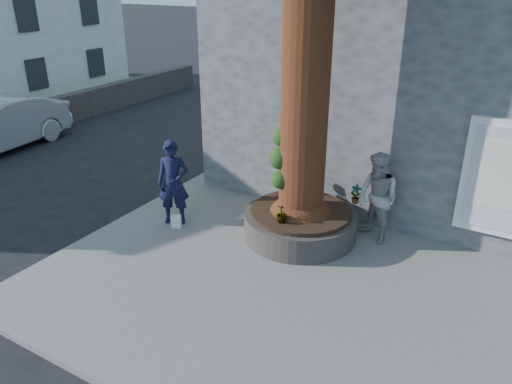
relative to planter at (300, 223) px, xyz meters
The scene contains 14 objects.
ground 2.19m from the planter, 111.80° to the right, with size 120.00×120.00×0.00m, color black.
pavement 1.27m from the planter, 55.01° to the right, with size 9.00×8.00×0.12m, color slate.
yellow_line 4.00m from the planter, 165.44° to the right, with size 0.10×30.00×0.01m, color yellow.
stone_shop 6.12m from the planter, 71.86° to the left, with size 10.30×8.30×6.30m.
planter is the anchor object (origin of this frame).
cottage_far 18.62m from the planter, 160.88° to the left, with size 7.30×7.40×8.75m.
man 2.80m from the planter, 162.84° to the right, with size 0.67×0.44×1.84m, color black.
woman 1.63m from the planter, 24.83° to the left, with size 0.90×0.70×1.84m, color #A2A09B.
shopping_bag 2.64m from the planter, 157.47° to the right, with size 0.20×0.12×0.28m, color white.
a_board_sign 11.06m from the planter, behind, with size 0.55×0.36×1.00m, color #103D1D.
plant_a 1.31m from the planter, 45.00° to the left, with size 0.22×0.15×0.41m, color gray.
plant_b 1.03m from the planter, 105.94° to the left, with size 0.24×0.23×0.44m, color gray.
plant_c 0.84m from the planter, 96.53° to the right, with size 0.21×0.21×0.37m, color gray.
plant_d 1.28m from the planter, 45.00° to the left, with size 0.25×0.22×0.27m, color gray.
Camera 1 is at (4.64, -6.28, 5.16)m, focal length 35.00 mm.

